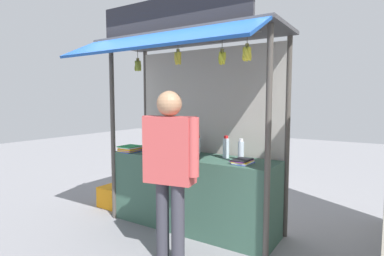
{
  "coord_description": "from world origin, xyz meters",
  "views": [
    {
      "loc": [
        2.04,
        -3.21,
        1.61
      ],
      "look_at": [
        0.0,
        0.0,
        1.26
      ],
      "focal_mm": 28.95,
      "sensor_mm": 36.0,
      "label": 1
    }
  ],
  "objects": [
    {
      "name": "stall_structure",
      "position": [
        0.0,
        0.07,
        1.62
      ],
      "size": [
        2.33,
        1.41,
        2.71
      ],
      "color": "#4C4742",
      "rests_on": "ground"
    },
    {
      "name": "stall_counter",
      "position": [
        0.0,
        0.0,
        0.46
      ],
      "size": [
        2.13,
        0.6,
        0.91
      ],
      "primitive_type": "cube",
      "color": "#385B4C",
      "rests_on": "ground"
    },
    {
      "name": "magazine_stack_center",
      "position": [
        -0.88,
        -0.17,
        0.95
      ],
      "size": [
        0.25,
        0.28,
        0.08
      ],
      "color": "blue",
      "rests_on": "stall_counter"
    },
    {
      "name": "water_bottle_back_left",
      "position": [
        -0.53,
        0.18,
        1.06
      ],
      "size": [
        0.09,
        0.09,
        0.31
      ],
      "color": "silver",
      "rests_on": "stall_counter"
    },
    {
      "name": "water_bottle_far_left",
      "position": [
        0.62,
        0.08,
        1.03
      ],
      "size": [
        0.07,
        0.07,
        0.25
      ],
      "color": "silver",
      "rests_on": "stall_counter"
    },
    {
      "name": "banana_bunch_inner_right",
      "position": [
        0.87,
        -0.4,
        2.05
      ],
      "size": [
        0.11,
        0.1,
        0.26
      ],
      "color": "#332D23"
    },
    {
      "name": "banana_bunch_inner_left",
      "position": [
        -0.51,
        -0.4,
        2.02
      ],
      "size": [
        0.1,
        0.1,
        0.29
      ],
      "color": "#332D23"
    },
    {
      "name": "water_bottle_front_left",
      "position": [
        -0.87,
        0.15,
        1.04
      ],
      "size": [
        0.07,
        0.07,
        0.26
      ],
      "color": "silver",
      "rests_on": "stall_counter"
    },
    {
      "name": "water_bottle_right",
      "position": [
        0.41,
        0.12,
        1.04
      ],
      "size": [
        0.08,
        0.08,
        0.27
      ],
      "color": "silver",
      "rests_on": "stall_counter"
    },
    {
      "name": "plastic_crate",
      "position": [
        -1.39,
        0.06,
        0.15
      ],
      "size": [
        0.45,
        0.45,
        0.3
      ],
      "primitive_type": "cube",
      "rotation": [
        0.0,
        0.0,
        -0.03
      ],
      "color": "orange",
      "rests_on": "ground"
    },
    {
      "name": "banana_bunch_rightmost",
      "position": [
        0.61,
        -0.4,
        2.03
      ],
      "size": [
        0.09,
        0.1,
        0.28
      ],
      "color": "#332D23"
    },
    {
      "name": "magazine_stack_mid_right",
      "position": [
        0.71,
        -0.08,
        0.94
      ],
      "size": [
        0.21,
        0.27,
        0.05
      ],
      "color": "blue",
      "rests_on": "stall_counter"
    },
    {
      "name": "vendor_person",
      "position": [
        0.28,
        -0.84,
        1.02
      ],
      "size": [
        0.64,
        0.29,
        1.7
      ],
      "rotation": [
        0.0,
        0.0,
        3.32
      ],
      "color": "#383842",
      "rests_on": "ground"
    },
    {
      "name": "water_bottle_rear_center",
      "position": [
        -0.36,
        0.17,
        1.05
      ],
      "size": [
        0.08,
        0.08,
        0.3
      ],
      "color": "silver",
      "rests_on": "stall_counter"
    },
    {
      "name": "water_bottle_mid_left",
      "position": [
        -0.05,
        0.23,
        1.02
      ],
      "size": [
        0.07,
        0.07,
        0.23
      ],
      "color": "silver",
      "rests_on": "stall_counter"
    },
    {
      "name": "ground_plane",
      "position": [
        0.0,
        0.0,
        0.0
      ],
      "size": [
        20.0,
        20.0,
        0.0
      ],
      "primitive_type": "plane",
      "color": "gray"
    },
    {
      "name": "banana_bunch_leftmost",
      "position": [
        0.07,
        -0.4,
        2.07
      ],
      "size": [
        0.09,
        0.09,
        0.24
      ],
      "color": "#332D23"
    }
  ]
}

